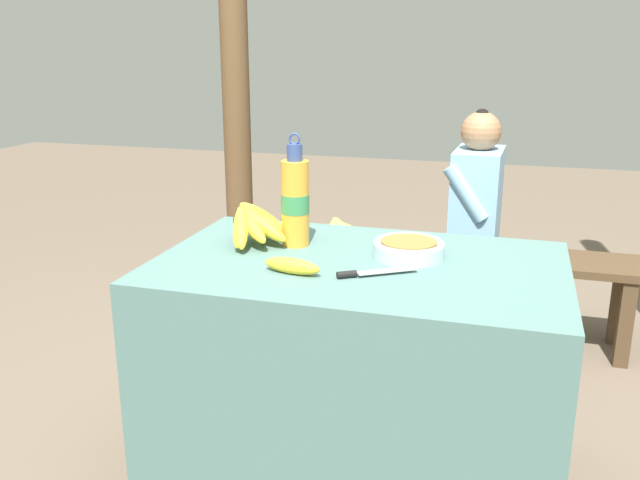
{
  "coord_description": "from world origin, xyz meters",
  "views": [
    {
      "loc": [
        0.42,
        -1.85,
        1.35
      ],
      "look_at": [
        -0.14,
        0.05,
        0.76
      ],
      "focal_mm": 38.0,
      "sensor_mm": 36.0,
      "label": 1
    }
  ],
  "objects_px": {
    "banana_bunch_ripe": "(255,222)",
    "serving_bowl": "(409,248)",
    "water_bottle": "(295,201)",
    "wooden_bench": "(438,261)",
    "loose_banana_front": "(292,266)",
    "seated_vendor": "(465,212)",
    "banana_bunch_green": "(340,228)",
    "support_post_near": "(234,53)",
    "knife": "(367,273)"
  },
  "relations": [
    {
      "from": "banana_bunch_ripe",
      "to": "wooden_bench",
      "type": "distance_m",
      "value": 1.27
    },
    {
      "from": "banana_bunch_ripe",
      "to": "water_bottle",
      "type": "height_order",
      "value": "water_bottle"
    },
    {
      "from": "banana_bunch_ripe",
      "to": "water_bottle",
      "type": "distance_m",
      "value": 0.15
    },
    {
      "from": "water_bottle",
      "to": "wooden_bench",
      "type": "height_order",
      "value": "water_bottle"
    },
    {
      "from": "wooden_bench",
      "to": "banana_bunch_green",
      "type": "height_order",
      "value": "banana_bunch_green"
    },
    {
      "from": "loose_banana_front",
      "to": "knife",
      "type": "relative_size",
      "value": 0.85
    },
    {
      "from": "knife",
      "to": "support_post_near",
      "type": "height_order",
      "value": "support_post_near"
    },
    {
      "from": "loose_banana_front",
      "to": "wooden_bench",
      "type": "bearing_deg",
      "value": 78.85
    },
    {
      "from": "wooden_bench",
      "to": "support_post_near",
      "type": "xyz_separation_m",
      "value": [
        -1.1,
        0.26,
        0.93
      ]
    },
    {
      "from": "banana_bunch_green",
      "to": "banana_bunch_ripe",
      "type": "bearing_deg",
      "value": -89.98
    },
    {
      "from": "support_post_near",
      "to": "loose_banana_front",
      "type": "bearing_deg",
      "value": -62.29
    },
    {
      "from": "wooden_bench",
      "to": "seated_vendor",
      "type": "bearing_deg",
      "value": -15.36
    },
    {
      "from": "banana_bunch_green",
      "to": "support_post_near",
      "type": "relative_size",
      "value": 0.11
    },
    {
      "from": "water_bottle",
      "to": "support_post_near",
      "type": "bearing_deg",
      "value": 119.75
    },
    {
      "from": "banana_bunch_ripe",
      "to": "loose_banana_front",
      "type": "distance_m",
      "value": 0.32
    },
    {
      "from": "loose_banana_front",
      "to": "banana_bunch_ripe",
      "type": "bearing_deg",
      "value": 130.42
    },
    {
      "from": "serving_bowl",
      "to": "loose_banana_front",
      "type": "distance_m",
      "value": 0.37
    },
    {
      "from": "serving_bowl",
      "to": "banana_bunch_ripe",
      "type": "bearing_deg",
      "value": 179.62
    },
    {
      "from": "seated_vendor",
      "to": "support_post_near",
      "type": "distance_m",
      "value": 1.42
    },
    {
      "from": "knife",
      "to": "seated_vendor",
      "type": "distance_m",
      "value": 1.29
    },
    {
      "from": "banana_bunch_green",
      "to": "seated_vendor",
      "type": "bearing_deg",
      "value": -2.5
    },
    {
      "from": "wooden_bench",
      "to": "support_post_near",
      "type": "relative_size",
      "value": 0.71
    },
    {
      "from": "banana_bunch_ripe",
      "to": "seated_vendor",
      "type": "height_order",
      "value": "seated_vendor"
    },
    {
      "from": "loose_banana_front",
      "to": "support_post_near",
      "type": "distance_m",
      "value": 1.88
    },
    {
      "from": "seated_vendor",
      "to": "support_post_near",
      "type": "relative_size",
      "value": 0.42
    },
    {
      "from": "banana_bunch_ripe",
      "to": "loose_banana_front",
      "type": "height_order",
      "value": "banana_bunch_ripe"
    },
    {
      "from": "serving_bowl",
      "to": "seated_vendor",
      "type": "bearing_deg",
      "value": 85.44
    },
    {
      "from": "loose_banana_front",
      "to": "knife",
      "type": "distance_m",
      "value": 0.21
    },
    {
      "from": "wooden_bench",
      "to": "seated_vendor",
      "type": "distance_m",
      "value": 0.28
    },
    {
      "from": "serving_bowl",
      "to": "water_bottle",
      "type": "relative_size",
      "value": 0.6
    },
    {
      "from": "banana_bunch_green",
      "to": "wooden_bench",
      "type": "bearing_deg",
      "value": 0.57
    },
    {
      "from": "serving_bowl",
      "to": "banana_bunch_green",
      "type": "relative_size",
      "value": 0.76
    },
    {
      "from": "banana_bunch_ripe",
      "to": "water_bottle",
      "type": "relative_size",
      "value": 0.85
    },
    {
      "from": "serving_bowl",
      "to": "seated_vendor",
      "type": "height_order",
      "value": "seated_vendor"
    },
    {
      "from": "loose_banana_front",
      "to": "wooden_bench",
      "type": "height_order",
      "value": "loose_banana_front"
    },
    {
      "from": "serving_bowl",
      "to": "support_post_near",
      "type": "relative_size",
      "value": 0.08
    },
    {
      "from": "water_bottle",
      "to": "loose_banana_front",
      "type": "bearing_deg",
      "value": -73.66
    },
    {
      "from": "water_bottle",
      "to": "seated_vendor",
      "type": "bearing_deg",
      "value": 66.58
    },
    {
      "from": "wooden_bench",
      "to": "loose_banana_front",
      "type": "bearing_deg",
      "value": -101.15
    },
    {
      "from": "knife",
      "to": "seated_vendor",
      "type": "bearing_deg",
      "value": 49.81
    },
    {
      "from": "knife",
      "to": "water_bottle",
      "type": "bearing_deg",
      "value": 108.25
    },
    {
      "from": "loose_banana_front",
      "to": "banana_bunch_green",
      "type": "height_order",
      "value": "loose_banana_front"
    },
    {
      "from": "loose_banana_front",
      "to": "wooden_bench",
      "type": "distance_m",
      "value": 1.42
    },
    {
      "from": "water_bottle",
      "to": "banana_bunch_green",
      "type": "height_order",
      "value": "water_bottle"
    },
    {
      "from": "banana_bunch_ripe",
      "to": "seated_vendor",
      "type": "relative_size",
      "value": 0.28
    },
    {
      "from": "water_bottle",
      "to": "wooden_bench",
      "type": "distance_m",
      "value": 1.23
    },
    {
      "from": "banana_bunch_ripe",
      "to": "serving_bowl",
      "type": "distance_m",
      "value": 0.5
    },
    {
      "from": "wooden_bench",
      "to": "water_bottle",
      "type": "bearing_deg",
      "value": -107.69
    },
    {
      "from": "knife",
      "to": "banana_bunch_ripe",
      "type": "bearing_deg",
      "value": 120.69
    },
    {
      "from": "serving_bowl",
      "to": "knife",
      "type": "bearing_deg",
      "value": -112.26
    }
  ]
}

